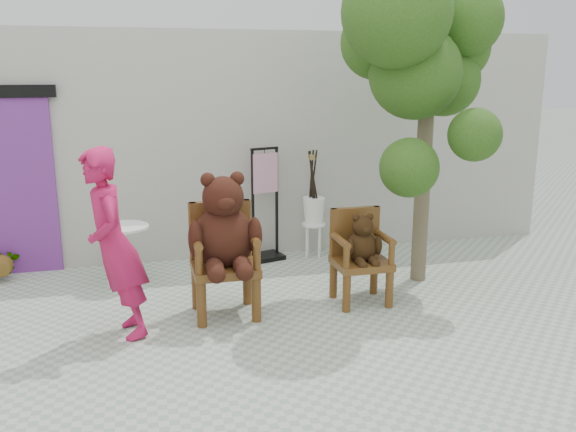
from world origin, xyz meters
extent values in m
plane|color=#9EA795|center=(0.00, 0.00, 0.00)|extent=(60.00, 60.00, 0.00)
cube|color=#AAA99F|center=(0.00, 3.10, 1.50)|extent=(9.00, 1.00, 3.00)
cube|color=#6D2B82|center=(-3.00, 2.58, 1.10)|extent=(1.20, 0.08, 2.20)
cylinder|color=#492B0F|center=(-0.87, 0.32, 0.23)|extent=(0.10, 0.10, 0.46)
cylinder|color=#492B0F|center=(-0.87, 0.82, 0.23)|extent=(0.10, 0.10, 0.46)
cylinder|color=#492B0F|center=(-0.32, 0.32, 0.23)|extent=(0.10, 0.10, 0.46)
cylinder|color=#492B0F|center=(-0.32, 0.82, 0.23)|extent=(0.10, 0.10, 0.46)
cube|color=#492B0F|center=(-0.60, 0.57, 0.51)|extent=(0.66, 0.61, 0.09)
cube|color=#492B0F|center=(-0.60, 0.83, 0.86)|extent=(0.63, 0.09, 0.61)
cylinder|color=#492B0F|center=(-0.88, 0.83, 0.86)|extent=(0.09, 0.09, 0.61)
cylinder|color=#492B0F|center=(-0.88, 0.32, 0.69)|extent=(0.08, 0.08, 0.28)
cylinder|color=#492B0F|center=(-0.88, 0.57, 0.83)|extent=(0.09, 0.58, 0.09)
cylinder|color=#492B0F|center=(-0.31, 0.83, 0.86)|extent=(0.09, 0.09, 0.61)
cylinder|color=#492B0F|center=(-0.31, 0.32, 0.69)|extent=(0.08, 0.08, 0.28)
cylinder|color=#492B0F|center=(-0.31, 0.57, 0.83)|extent=(0.09, 0.58, 0.09)
ellipsoid|color=black|center=(-0.60, 0.60, 0.82)|extent=(0.63, 0.54, 0.66)
sphere|color=black|center=(-0.60, 0.57, 1.26)|extent=(0.42, 0.42, 0.42)
ellipsoid|color=black|center=(-0.60, 0.40, 1.23)|extent=(0.19, 0.15, 0.15)
sphere|color=black|center=(-0.74, 0.58, 1.44)|extent=(0.15, 0.15, 0.15)
sphere|color=black|center=(-0.45, 0.58, 1.44)|extent=(0.15, 0.15, 0.15)
ellipsoid|color=black|center=(-0.90, 0.46, 0.87)|extent=(0.15, 0.21, 0.38)
ellipsoid|color=black|center=(-0.73, 0.32, 0.61)|extent=(0.18, 0.37, 0.18)
sphere|color=black|center=(-0.73, 0.17, 0.58)|extent=(0.18, 0.18, 0.18)
ellipsoid|color=black|center=(-0.30, 0.46, 0.87)|extent=(0.15, 0.21, 0.38)
ellipsoid|color=black|center=(-0.46, 0.32, 0.61)|extent=(0.18, 0.37, 0.18)
sphere|color=black|center=(-0.46, 0.17, 0.58)|extent=(0.18, 0.18, 0.18)
cylinder|color=#492B0F|center=(0.65, 0.33, 0.20)|extent=(0.09, 0.09, 0.41)
cylinder|color=#492B0F|center=(0.65, 0.77, 0.20)|extent=(0.09, 0.09, 0.41)
cylinder|color=#492B0F|center=(1.14, 0.33, 0.20)|extent=(0.09, 0.09, 0.41)
cylinder|color=#492B0F|center=(1.14, 0.77, 0.20)|extent=(0.09, 0.09, 0.41)
cube|color=#492B0F|center=(0.89, 0.55, 0.45)|extent=(0.58, 0.54, 0.08)
cube|color=#492B0F|center=(0.89, 0.78, 0.75)|extent=(0.55, 0.08, 0.54)
cylinder|color=#492B0F|center=(0.64, 0.78, 0.75)|extent=(0.08, 0.08, 0.54)
cylinder|color=#492B0F|center=(0.64, 0.33, 0.61)|extent=(0.07, 0.07, 0.24)
cylinder|color=#492B0F|center=(0.64, 0.55, 0.73)|extent=(0.08, 0.51, 0.08)
cylinder|color=#492B0F|center=(1.15, 0.78, 0.75)|extent=(0.08, 0.08, 0.54)
cylinder|color=#492B0F|center=(1.15, 0.33, 0.61)|extent=(0.07, 0.07, 0.24)
cylinder|color=#492B0F|center=(1.15, 0.55, 0.73)|extent=(0.08, 0.51, 0.08)
ellipsoid|color=black|center=(0.89, 0.56, 0.63)|extent=(0.34, 0.29, 0.36)
sphere|color=black|center=(0.89, 0.54, 0.87)|extent=(0.23, 0.23, 0.23)
ellipsoid|color=black|center=(0.89, 0.45, 0.85)|extent=(0.10, 0.08, 0.08)
sphere|color=black|center=(0.82, 0.55, 0.96)|extent=(0.08, 0.08, 0.08)
sphere|color=black|center=(0.97, 0.55, 0.96)|extent=(0.08, 0.08, 0.08)
ellipsoid|color=black|center=(0.73, 0.48, 0.66)|extent=(0.08, 0.11, 0.20)
ellipsoid|color=black|center=(0.82, 0.40, 0.51)|extent=(0.10, 0.20, 0.10)
sphere|color=black|center=(0.82, 0.32, 0.50)|extent=(0.10, 0.10, 0.10)
ellipsoid|color=black|center=(1.06, 0.48, 0.66)|extent=(0.08, 0.11, 0.20)
ellipsoid|color=black|center=(0.97, 0.40, 0.51)|extent=(0.10, 0.20, 0.10)
sphere|color=black|center=(0.97, 0.32, 0.50)|extent=(0.10, 0.10, 0.10)
imported|color=#B11548|center=(-1.66, 0.30, 0.91)|extent=(0.55, 0.73, 1.82)
cylinder|color=white|center=(-1.61, 1.84, 0.69)|extent=(0.60, 0.60, 0.03)
cylinder|color=white|center=(-1.61, 1.84, 0.35)|extent=(0.06, 0.06, 0.68)
cylinder|color=white|center=(-1.61, 1.84, 0.01)|extent=(0.44, 0.44, 0.03)
cube|color=black|center=(0.04, 2.30, 0.75)|extent=(0.04, 0.04, 1.50)
cube|color=black|center=(0.39, 2.40, 0.75)|extent=(0.04, 0.04, 1.50)
cube|color=black|center=(0.21, 2.35, 1.50)|extent=(0.39, 0.14, 0.03)
cube|color=black|center=(0.21, 2.35, 0.03)|extent=(0.53, 0.46, 0.06)
cube|color=#C98AA6|center=(0.22, 2.34, 1.18)|extent=(0.36, 0.14, 0.52)
cylinder|color=black|center=(0.21, 2.35, 1.47)|extent=(0.01, 0.01, 0.08)
cylinder|color=white|center=(0.89, 2.35, 0.44)|extent=(0.32, 0.32, 0.03)
cylinder|color=white|center=(0.98, 2.43, 0.22)|extent=(0.03, 0.03, 0.44)
cylinder|color=white|center=(0.81, 2.43, 0.22)|extent=(0.03, 0.03, 0.44)
cylinder|color=white|center=(0.81, 2.27, 0.22)|extent=(0.03, 0.03, 0.44)
cylinder|color=white|center=(0.98, 2.27, 0.22)|extent=(0.03, 0.03, 0.44)
cylinder|color=black|center=(0.86, 2.39, 1.05)|extent=(0.10, 0.08, 0.80)
cylinder|color=olive|center=(0.84, 2.42, 1.38)|extent=(0.04, 0.04, 0.08)
cylinder|color=black|center=(0.89, 2.40, 1.05)|extent=(0.11, 0.03, 0.80)
cylinder|color=olive|center=(0.90, 2.43, 1.38)|extent=(0.04, 0.04, 0.07)
cylinder|color=black|center=(0.86, 2.31, 1.05)|extent=(0.11, 0.09, 0.80)
cylinder|color=olive|center=(0.83, 2.28, 1.38)|extent=(0.04, 0.04, 0.08)
cylinder|color=black|center=(0.86, 2.31, 1.05)|extent=(0.11, 0.09, 0.80)
cylinder|color=olive|center=(0.84, 2.28, 1.38)|extent=(0.04, 0.04, 0.08)
cylinder|color=black|center=(0.87, 2.30, 1.05)|extent=(0.16, 0.07, 0.79)
cylinder|color=olive|center=(0.86, 2.25, 1.38)|extent=(0.05, 0.04, 0.08)
cylinder|color=black|center=(0.85, 2.32, 1.05)|extent=(0.07, 0.08, 0.80)
cylinder|color=olive|center=(0.83, 2.30, 1.38)|extent=(0.04, 0.04, 0.07)
cylinder|color=#4B412D|center=(1.85, 1.09, 1.60)|extent=(0.18, 0.18, 3.20)
sphere|color=#1B3A0F|center=(1.64, 0.99, 2.46)|extent=(1.04, 1.04, 1.04)
sphere|color=#1B3A0F|center=(1.26, 0.70, 3.07)|extent=(1.15, 1.15, 1.15)
sphere|color=#1B3A0F|center=(2.25, 1.10, 3.05)|extent=(0.89, 0.89, 0.89)
sphere|color=#1B3A0F|center=(2.14, 1.26, 2.38)|extent=(0.84, 0.84, 0.84)
sphere|color=#1B3A0F|center=(2.31, 1.34, 2.75)|extent=(0.82, 0.82, 0.82)
sphere|color=#1B3A0F|center=(1.32, 1.35, 2.80)|extent=(0.84, 0.84, 0.84)
sphere|color=#1B3A0F|center=(1.39, 0.52, 1.48)|extent=(0.64, 0.64, 0.64)
sphere|color=#1B3A0F|center=(2.08, 0.40, 1.83)|extent=(0.57, 0.57, 0.57)
imported|color=#1B3A0F|center=(-3.06, 2.35, 0.22)|extent=(0.47, 0.43, 0.45)
camera|label=1|loc=(-1.44, -5.38, 2.50)|focal=38.00mm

